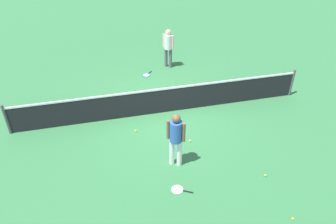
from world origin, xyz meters
TOP-DOWN VIEW (x-y plane):
  - ground_plane at (0.00, 0.00)m, footprint 40.00×40.00m
  - court_net at (0.00, 0.00)m, footprint 10.09×0.09m
  - player_near_side at (-0.22, -2.65)m, footprint 0.49×0.47m
  - player_far_side at (1.09, 3.50)m, footprint 0.48×0.48m
  - tennis_racket_near_player at (-0.40, -3.62)m, footprint 0.59×0.44m
  - tennis_racket_far_player at (0.00, 2.91)m, footprint 0.52×0.55m
  - tennis_ball_near_player at (1.98, -5.16)m, footprint 0.07×0.07m
  - tennis_ball_by_net at (-1.08, -0.89)m, footprint 0.07×0.07m
  - tennis_ball_midcourt at (0.48, -1.80)m, footprint 0.07×0.07m
  - tennis_ball_baseline at (2.03, -3.71)m, footprint 0.07×0.07m

SIDE VIEW (x-z plane):
  - ground_plane at x=0.00m, z-range 0.00..0.00m
  - tennis_racket_near_player at x=-0.40m, z-range 0.00..0.03m
  - tennis_racket_far_player at x=0.00m, z-range 0.00..0.03m
  - tennis_ball_near_player at x=1.98m, z-range 0.00..0.07m
  - tennis_ball_by_net at x=-1.08m, z-range 0.00..0.07m
  - tennis_ball_midcourt at x=0.48m, z-range 0.00..0.07m
  - tennis_ball_baseline at x=2.03m, z-range 0.00..0.07m
  - court_net at x=0.00m, z-range -0.03..1.04m
  - player_near_side at x=-0.22m, z-range 0.16..1.86m
  - player_far_side at x=1.09m, z-range 0.16..1.86m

